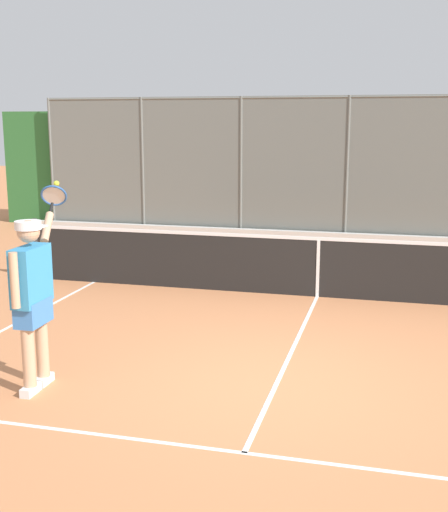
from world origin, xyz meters
name	(u,v)px	position (x,y,z in m)	size (l,w,h in m)	color
ground_plane	(276,385)	(0.00, 0.00, 0.00)	(60.00, 60.00, 0.00)	#C67A4C
court_line_markings	(237,469)	(0.00, 1.79, 0.00)	(7.77, 9.51, 0.01)	white
fence_backdrop	(349,174)	(0.00, -9.88, 1.48)	(18.30, 1.37, 3.32)	slate
tennis_net	(318,266)	(0.00, -3.70, 0.49)	(9.99, 0.09, 1.07)	#2D2D2D
tennis_player	(32,290)	(2.39, 0.71, 1.06)	(0.50, 1.45, 2.07)	silver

